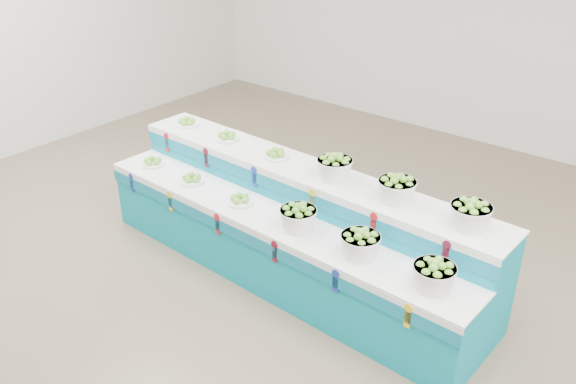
% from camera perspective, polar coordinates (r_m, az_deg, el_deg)
% --- Properties ---
extents(ground, '(10.00, 10.00, 0.00)m').
position_cam_1_polar(ground, '(5.50, -2.42, -11.41)').
color(ground, '#6B5E49').
rests_on(ground, ground).
extents(back_wall, '(10.00, 0.00, 10.00)m').
position_cam_1_polar(back_wall, '(8.79, 20.18, 16.45)').
color(back_wall, silver).
rests_on(back_wall, ground).
extents(display_stand, '(4.12, 1.19, 1.02)m').
position_cam_1_polar(display_stand, '(5.76, 0.00, -3.18)').
color(display_stand, '#0B8DA9').
rests_on(display_stand, ground).
extents(plate_lower_left, '(0.26, 0.26, 0.09)m').
position_cam_1_polar(plate_lower_left, '(6.61, -12.62, 2.86)').
color(plate_lower_left, white).
rests_on(plate_lower_left, display_stand).
extents(plate_lower_mid, '(0.26, 0.26, 0.09)m').
position_cam_1_polar(plate_lower_mid, '(6.15, -9.05, 1.30)').
color(plate_lower_mid, white).
rests_on(plate_lower_mid, display_stand).
extents(plate_lower_right, '(0.26, 0.26, 0.09)m').
position_cam_1_polar(plate_lower_right, '(5.70, -4.54, -0.66)').
color(plate_lower_right, white).
rests_on(plate_lower_right, display_stand).
extents(basket_lower_left, '(0.34, 0.34, 0.23)m').
position_cam_1_polar(basket_lower_left, '(5.24, 0.97, -2.40)').
color(basket_lower_left, silver).
rests_on(basket_lower_left, display_stand).
extents(basket_lower_mid, '(0.34, 0.34, 0.23)m').
position_cam_1_polar(basket_lower_mid, '(4.91, 6.82, -4.86)').
color(basket_lower_mid, silver).
rests_on(basket_lower_mid, display_stand).
extents(basket_lower_right, '(0.34, 0.34, 0.23)m').
position_cam_1_polar(basket_lower_right, '(4.65, 13.59, -7.62)').
color(basket_lower_right, silver).
rests_on(basket_lower_right, display_stand).
extents(plate_upper_left, '(0.26, 0.26, 0.09)m').
position_cam_1_polar(plate_upper_left, '(6.77, -9.50, 6.55)').
color(plate_upper_left, white).
rests_on(plate_upper_left, display_stand).
extents(plate_upper_mid, '(0.26, 0.26, 0.09)m').
position_cam_1_polar(plate_upper_mid, '(6.34, -5.79, 5.28)').
color(plate_upper_mid, white).
rests_on(plate_upper_mid, display_stand).
extents(plate_upper_right, '(0.26, 0.26, 0.09)m').
position_cam_1_polar(plate_upper_right, '(5.89, -1.17, 3.67)').
color(plate_upper_right, white).
rests_on(plate_upper_right, display_stand).
extents(basket_upper_left, '(0.34, 0.34, 0.23)m').
position_cam_1_polar(basket_upper_left, '(5.46, 4.41, 2.35)').
color(basket_upper_left, silver).
rests_on(basket_upper_left, display_stand).
extents(basket_upper_mid, '(0.34, 0.34, 0.23)m').
position_cam_1_polar(basket_upper_mid, '(5.14, 10.21, 0.30)').
color(basket_upper_mid, silver).
rests_on(basket_upper_mid, display_stand).
extents(basket_upper_right, '(0.34, 0.34, 0.23)m').
position_cam_1_polar(basket_upper_right, '(4.89, 16.80, -2.02)').
color(basket_upper_right, silver).
rests_on(basket_upper_right, display_stand).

